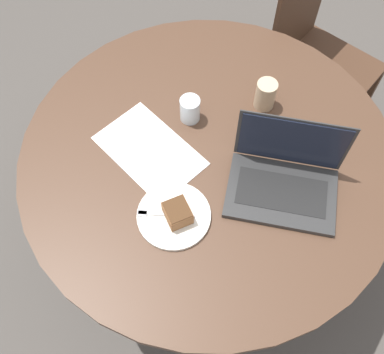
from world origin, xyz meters
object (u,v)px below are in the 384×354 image
(chair, at_px, (314,53))
(coffee_glass, at_px, (265,95))
(laptop, at_px, (284,179))
(plate, at_px, (174,216))

(chair, bearing_deg, coffee_glass, 9.58)
(coffee_glass, distance_m, laptop, 0.32)
(plate, relative_size, coffee_glass, 2.11)
(chair, xyz_separation_m, plate, (-0.29, -1.08, 0.27))
(chair, xyz_separation_m, coffee_glass, (-0.13, -0.58, 0.32))
(chair, distance_m, plate, 1.15)
(chair, distance_m, coffee_glass, 0.68)
(plate, bearing_deg, chair, 75.19)
(coffee_glass, xyz_separation_m, laptop, (0.13, -0.29, -0.01))
(chair, relative_size, coffee_glass, 9.39)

